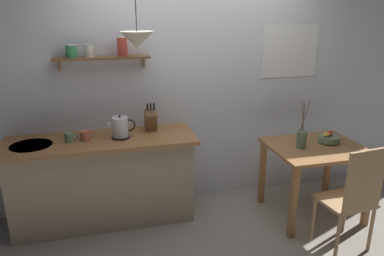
# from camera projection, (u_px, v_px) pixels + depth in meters

# --- Properties ---
(ground_plane) EXTENTS (14.00, 14.00, 0.00)m
(ground_plane) POSITION_uv_depth(u_px,v_px,m) (207.00, 222.00, 3.78)
(ground_plane) COLOR gray
(back_wall) EXTENTS (6.80, 0.11, 2.70)m
(back_wall) POSITION_uv_depth(u_px,v_px,m) (210.00, 80.00, 4.00)
(back_wall) COLOR silver
(back_wall) RESTS_ON ground_plane
(kitchen_counter) EXTENTS (1.83, 0.63, 0.90)m
(kitchen_counter) POSITION_uv_depth(u_px,v_px,m) (104.00, 180.00, 3.69)
(kitchen_counter) COLOR tan
(kitchen_counter) RESTS_ON ground_plane
(wall_shelf) EXTENTS (0.91, 0.20, 0.32)m
(wall_shelf) POSITION_uv_depth(u_px,v_px,m) (100.00, 53.00, 3.48)
(wall_shelf) COLOR brown
(dining_table) EXTENTS (0.93, 0.78, 0.77)m
(dining_table) POSITION_uv_depth(u_px,v_px,m) (315.00, 158.00, 3.75)
(dining_table) COLOR #9E6B3D
(dining_table) RESTS_ON ground_plane
(dining_chair_near) EXTENTS (0.47, 0.43, 1.01)m
(dining_chair_near) POSITION_uv_depth(u_px,v_px,m) (353.00, 195.00, 3.17)
(dining_chair_near) COLOR tan
(dining_chair_near) RESTS_ON ground_plane
(fruit_bowl) EXTENTS (0.22, 0.22, 0.13)m
(fruit_bowl) POSITION_uv_depth(u_px,v_px,m) (328.00, 138.00, 3.80)
(fruit_bowl) COLOR slate
(fruit_bowl) RESTS_ON dining_table
(twig_vase) EXTENTS (0.10, 0.10, 0.48)m
(twig_vase) POSITION_uv_depth(u_px,v_px,m) (302.00, 139.00, 3.64)
(twig_vase) COLOR #567056
(twig_vase) RESTS_ON dining_table
(electric_kettle) EXTENTS (0.26, 0.18, 0.23)m
(electric_kettle) POSITION_uv_depth(u_px,v_px,m) (121.00, 128.00, 3.53)
(electric_kettle) COLOR black
(electric_kettle) RESTS_ON kitchen_counter
(knife_block) EXTENTS (0.11, 0.19, 0.30)m
(knife_block) POSITION_uv_depth(u_px,v_px,m) (151.00, 120.00, 3.73)
(knife_block) COLOR brown
(knife_block) RESTS_ON kitchen_counter
(coffee_mug_by_sink) EXTENTS (0.12, 0.08, 0.09)m
(coffee_mug_by_sink) POSITION_uv_depth(u_px,v_px,m) (69.00, 137.00, 3.45)
(coffee_mug_by_sink) COLOR slate
(coffee_mug_by_sink) RESTS_ON kitchen_counter
(coffee_mug_spare) EXTENTS (0.13, 0.09, 0.09)m
(coffee_mug_spare) POSITION_uv_depth(u_px,v_px,m) (85.00, 135.00, 3.48)
(coffee_mug_spare) COLOR #C6664C
(coffee_mug_spare) RESTS_ON kitchen_counter
(pendant_lamp) EXTENTS (0.30, 0.30, 0.67)m
(pendant_lamp) POSITION_uv_depth(u_px,v_px,m) (137.00, 40.00, 3.22)
(pendant_lamp) COLOR black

